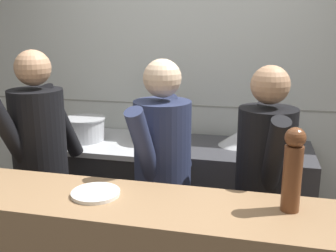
% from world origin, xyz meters
% --- Properties ---
extents(wall_back_tiled, '(8.00, 0.06, 2.60)m').
position_xyz_m(wall_back_tiled, '(0.00, 1.57, 1.30)').
color(wall_back_tiled, silver).
rests_on(wall_back_tiled, ground_plane).
extents(oven_range, '(1.03, 0.71, 0.90)m').
position_xyz_m(oven_range, '(-0.53, 1.17, 0.45)').
color(oven_range, '#232326').
rests_on(oven_range, ground_plane).
extents(prep_counter, '(0.99, 0.65, 0.91)m').
position_xyz_m(prep_counter, '(0.52, 1.17, 0.45)').
color(prep_counter, '#38383D').
rests_on(prep_counter, ground_plane).
extents(stock_pot, '(0.33, 0.33, 0.19)m').
position_xyz_m(stock_pot, '(-0.78, 1.13, 1.00)').
color(stock_pot, '#B7BABF').
rests_on(stock_pot, oven_range).
extents(sauce_pot, '(0.35, 0.35, 0.17)m').
position_xyz_m(sauce_pot, '(-0.24, 1.23, 0.99)').
color(sauce_pot, beige).
rests_on(sauce_pot, oven_range).
extents(mixing_bowl_steel, '(0.30, 0.30, 0.11)m').
position_xyz_m(mixing_bowl_steel, '(0.45, 1.25, 0.96)').
color(mixing_bowl_steel, '#B7BABF').
rests_on(mixing_bowl_steel, prep_counter).
extents(plated_dish_main, '(0.23, 0.23, 0.02)m').
position_xyz_m(plated_dish_main, '(-0.13, -0.14, 1.06)').
color(plated_dish_main, white).
rests_on(plated_dish_main, pass_counter).
extents(pepper_mill, '(0.09, 0.09, 0.37)m').
position_xyz_m(pepper_mill, '(0.75, -0.09, 1.24)').
color(pepper_mill, brown).
rests_on(pepper_mill, pass_counter).
extents(chef_head_cook, '(0.43, 0.72, 1.68)m').
position_xyz_m(chef_head_cook, '(-0.76, 0.43, 0.93)').
color(chef_head_cook, black).
rests_on(chef_head_cook, ground_plane).
extents(chef_sous, '(0.40, 0.72, 1.64)m').
position_xyz_m(chef_sous, '(0.06, 0.40, 0.91)').
color(chef_sous, black).
rests_on(chef_sous, ground_plane).
extents(chef_line, '(0.38, 0.71, 1.62)m').
position_xyz_m(chef_line, '(0.65, 0.46, 0.90)').
color(chef_line, black).
rests_on(chef_line, ground_plane).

